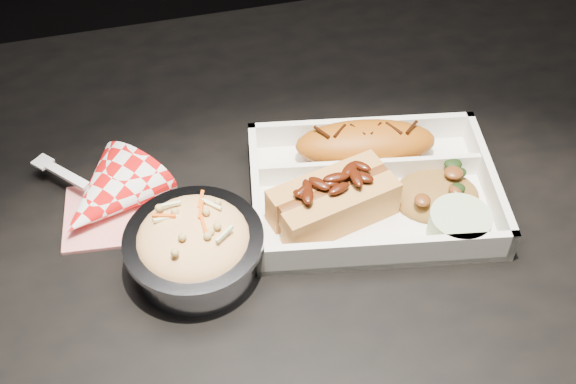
# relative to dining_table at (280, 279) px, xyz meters

# --- Properties ---
(dining_table) EXTENTS (1.20, 0.80, 0.75)m
(dining_table) POSITION_rel_dining_table_xyz_m (0.00, 0.00, 0.00)
(dining_table) COLOR black
(dining_table) RESTS_ON ground
(food_tray) EXTENTS (0.28, 0.22, 0.04)m
(food_tray) POSITION_rel_dining_table_xyz_m (0.10, 0.01, 0.10)
(food_tray) COLOR silver
(food_tray) RESTS_ON dining_table
(fried_pastry) EXTENTS (0.16, 0.09, 0.04)m
(fried_pastry) POSITION_rel_dining_table_xyz_m (0.11, 0.07, 0.12)
(fried_pastry) COLOR #9F510F
(fried_pastry) RESTS_ON food_tray
(hotdog) EXTENTS (0.13, 0.09, 0.06)m
(hotdog) POSITION_rel_dining_table_xyz_m (0.05, -0.01, 0.12)
(hotdog) COLOR #C58743
(hotdog) RESTS_ON food_tray
(fried_rice_mound) EXTENTS (0.10, 0.09, 0.03)m
(fried_rice_mound) POSITION_rel_dining_table_xyz_m (0.17, -0.01, 0.11)
(fried_rice_mound) COLOR olive
(fried_rice_mound) RESTS_ON food_tray
(cupcake_liner) EXTENTS (0.06, 0.06, 0.03)m
(cupcake_liner) POSITION_rel_dining_table_xyz_m (0.17, -0.06, 0.11)
(cupcake_liner) COLOR #ACC695
(cupcake_liner) RESTS_ON food_tray
(foil_coleslaw_cup) EXTENTS (0.13, 0.13, 0.07)m
(foil_coleslaw_cup) POSITION_rel_dining_table_xyz_m (-0.09, -0.03, 0.12)
(foil_coleslaw_cup) COLOR silver
(foil_coleslaw_cup) RESTS_ON dining_table
(napkin_fork) EXTENTS (0.15, 0.15, 0.10)m
(napkin_fork) POSITION_rel_dining_table_xyz_m (-0.17, 0.07, 0.11)
(napkin_fork) COLOR red
(napkin_fork) RESTS_ON dining_table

